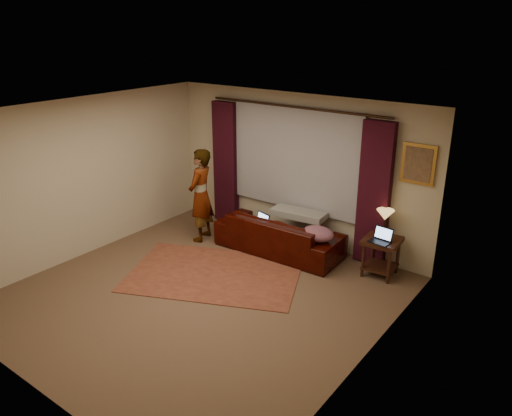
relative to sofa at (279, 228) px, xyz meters
The scene contains 20 objects.
floor 1.93m from the sofa, 92.56° to the right, with size 5.00×5.00×0.01m, color brown.
ceiling 2.86m from the sofa, 92.56° to the right, with size 5.00×5.00×0.02m, color silver.
wall_back 1.07m from the sofa, 97.62° to the left, with size 5.00×0.02×2.60m, color #C1B397.
wall_front 4.46m from the sofa, 91.10° to the right, with size 5.00×0.02×2.60m, color #C1B397.
wall_left 3.31m from the sofa, 144.07° to the right, with size 0.02×5.00×2.60m, color #C1B397.
wall_right 3.18m from the sofa, 37.78° to the right, with size 0.02×5.00×2.60m, color #C1B397.
sheer_curtain 1.21m from the sofa, 98.41° to the left, with size 2.50×0.05×1.80m, color #95949C.
drape_left 1.82m from the sofa, 161.91° to the left, with size 0.50×0.14×2.30m, color black.
drape_right 1.68m from the sofa, 20.07° to the left, with size 0.50×0.14×2.30m, color black.
curtain_rod 2.01m from the sofa, 99.21° to the left, with size 0.04×0.04×3.40m, color black.
picture_frame 2.48m from the sofa, 16.50° to the left, with size 0.50×0.04×0.60m, color #C28E3A.
sofa is the anchor object (origin of this frame).
throw_blanket 0.57m from the sofa, 54.55° to the left, with size 0.93×0.37×0.11m, color gray.
clothing_pile 0.79m from the sofa, ahead, with size 0.53×0.41×0.22m, color #784557.
laptop_sofa 0.37m from the sofa, 150.79° to the right, with size 0.29×0.32×0.21m, color black, non-canonical shape.
area_rug 1.39m from the sofa, 105.28° to the right, with size 2.60×1.73×0.01m, color brown.
end_table 1.74m from the sofa, ahead, with size 0.53×0.53×0.61m, color black.
tiffany_lamp 1.77m from the sofa, 11.86° to the left, with size 0.27×0.27×0.43m, color olive, non-canonical shape.
laptop_table 1.77m from the sofa, ahead, with size 0.30×0.32×0.22m, color black, non-canonical shape.
person 1.51m from the sofa, 164.37° to the right, with size 0.49×0.49×1.66m, color gray.
Camera 1 is at (4.39, -4.55, 3.72)m, focal length 35.00 mm.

